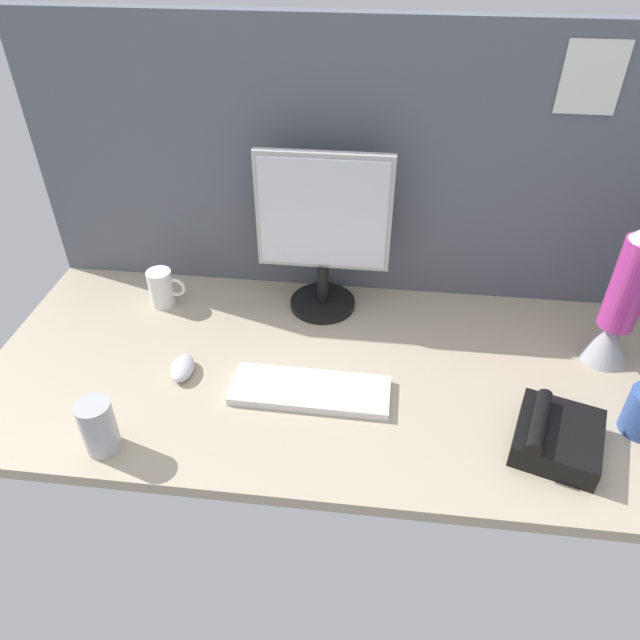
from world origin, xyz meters
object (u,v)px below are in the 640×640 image
object	(u,v)px
monitor	(323,229)
lava_lamp	(621,307)
keyboard	(310,390)
mug_steel	(98,427)
desk_phone	(556,436)
mouse	(182,368)
mug_ceramic_white	(162,288)

from	to	relation	value
monitor	lava_lamp	world-z (taller)	monitor
keyboard	mug_steel	size ratio (longest dim) A/B	2.93
monitor	desk_phone	xyz separation A→B (cm)	(54.51, -45.42, -20.64)
mug_steel	lava_lamp	size ratio (longest dim) A/B	0.33
monitor	mouse	size ratio (longest dim) A/B	4.62
monitor	mug_steel	bearing A→B (deg)	-125.11
mug_ceramic_white	lava_lamp	xyz separation A→B (cm)	(116.80, -9.49, 10.54)
lava_lamp	desk_phone	bearing A→B (deg)	-119.91
monitor	lava_lamp	bearing A→B (deg)	-11.24
monitor	keyboard	distance (cm)	42.46
monitor	desk_phone	bearing A→B (deg)	-39.80
keyboard	mouse	bearing A→B (deg)	175.01
mouse	desk_phone	distance (cm)	86.06
mug_steel	keyboard	bearing A→B (deg)	27.26
mug_ceramic_white	desk_phone	size ratio (longest dim) A/B	0.46
keyboard	lava_lamp	world-z (taller)	lava_lamp
mug_steel	desk_phone	world-z (taller)	mug_steel
mug_steel	lava_lamp	xyz separation A→B (cm)	(112.45, 42.64, 9.56)
mouse	desk_phone	bearing A→B (deg)	-14.12
mouse	desk_phone	size ratio (longest dim) A/B	0.41
mouse	mug_ceramic_white	size ratio (longest dim) A/B	0.90
lava_lamp	mouse	bearing A→B (deg)	-170.04
mug_ceramic_white	lava_lamp	bearing A→B (deg)	-4.65
mouse	monitor	bearing A→B (deg)	41.27
keyboard	lava_lamp	distance (cm)	75.84
keyboard	mouse	size ratio (longest dim) A/B	3.85
monitor	mug_ceramic_white	bearing A→B (deg)	-173.72
desk_phone	mug_steel	bearing A→B (deg)	-173.00
monitor	keyboard	bearing A→B (deg)	-88.17
mouse	keyboard	bearing A→B (deg)	-11.45
keyboard	mug_ceramic_white	world-z (taller)	mug_ceramic_white
lava_lamp	monitor	bearing A→B (deg)	168.76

